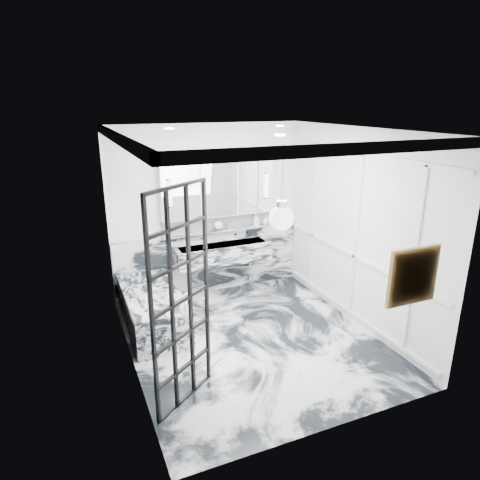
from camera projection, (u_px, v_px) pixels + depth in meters
name	position (u px, v px, depth m)	size (l,w,h in m)	color
floor	(253.00, 340.00, 5.85)	(3.60, 3.60, 0.00)	silver
ceiling	(256.00, 130.00, 4.98)	(3.60, 3.60, 0.00)	white
wall_back	(208.00, 211.00, 6.99)	(3.60, 3.60, 0.00)	white
wall_front	(338.00, 302.00, 3.84)	(3.60, 3.60, 0.00)	white
wall_left	(126.00, 261.00, 4.82)	(3.60, 3.60, 0.00)	white
wall_right	(358.00, 229.00, 6.01)	(3.60, 3.60, 0.00)	white
marble_clad_back	(210.00, 262.00, 7.24)	(3.18, 0.05, 1.05)	silver
marble_clad_left	(128.00, 266.00, 4.84)	(0.02, 3.56, 2.68)	silver
panel_molding	(356.00, 236.00, 6.03)	(0.03, 3.40, 2.30)	white
soap_bottle_a	(256.00, 219.00, 7.27)	(0.09, 0.09, 0.23)	#8C5919
soap_bottle_b	(256.00, 220.00, 7.29)	(0.08, 0.08, 0.18)	#4C4C51
soap_bottle_c	(265.00, 220.00, 7.35)	(0.11, 0.11, 0.15)	silver
face_pot	(218.00, 225.00, 7.03)	(0.15, 0.15, 0.15)	white
amber_bottle	(228.00, 226.00, 7.10)	(0.04, 0.04, 0.10)	#8C5919
flower_vase	(187.00, 307.00, 5.46)	(0.08, 0.08, 0.12)	silver
crittall_door	(181.00, 301.00, 4.35)	(0.88, 0.04, 2.36)	black
artwork	(413.00, 276.00, 4.18)	(0.49, 0.05, 0.49)	#CA9014
pendant_light	(281.00, 218.00, 4.07)	(0.24, 0.24, 0.24)	white
trough_sink	(223.00, 253.00, 7.04)	(1.60, 0.45, 0.30)	silver
ledge	(219.00, 231.00, 7.08)	(1.90, 0.14, 0.04)	silver
subway_tile	(218.00, 222.00, 7.09)	(1.90, 0.03, 0.23)	white
mirror_cabinet	(218.00, 186.00, 6.85)	(1.90, 0.16, 1.00)	white
sconce_left	(170.00, 194.00, 6.47)	(0.07, 0.07, 0.40)	white
sconce_right	(267.00, 186.00, 7.08)	(0.07, 0.07, 0.40)	white
bathtub	(153.00, 310.00, 6.11)	(0.75, 1.65, 0.55)	silver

